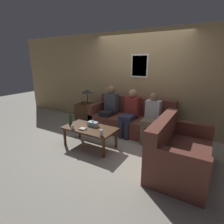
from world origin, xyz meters
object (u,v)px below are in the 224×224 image
at_px(couch_side, 178,153).
at_px(coffee_table, 90,130).
at_px(couch_main, 131,121).
at_px(person_middle, 130,111).
at_px(person_left, 109,106).
at_px(person_right, 151,116).
at_px(wine_bottle, 70,120).
at_px(drinking_glass, 73,127).

height_order(couch_side, coffee_table, couch_side).
distance_m(couch_main, person_middle, 0.35).
xyz_separation_m(coffee_table, person_middle, (0.46, 1.07, 0.24)).
xyz_separation_m(couch_main, person_middle, (0.03, -0.16, 0.31)).
bearing_deg(coffee_table, couch_main, 70.89).
bearing_deg(person_left, coffee_table, -81.12).
xyz_separation_m(couch_side, coffee_table, (-1.83, -0.07, 0.07)).
height_order(person_left, person_right, person_left).
bearing_deg(person_right, coffee_table, -135.43).
distance_m(couch_side, coffee_table, 1.83).
height_order(coffee_table, wine_bottle, wine_bottle).
xyz_separation_m(person_left, person_right, (1.20, -0.09, -0.04)).
bearing_deg(person_right, couch_side, -49.63).
relative_size(wine_bottle, person_right, 0.30).
height_order(couch_main, person_left, person_left).
bearing_deg(person_middle, person_left, 176.82).
bearing_deg(couch_main, person_right, -20.29).
height_order(couch_side, person_middle, person_middle).
bearing_deg(person_right, drinking_glass, -135.78).
bearing_deg(person_right, person_left, 175.54).
bearing_deg(couch_side, person_middle, 53.76).
xyz_separation_m(couch_main, couch_side, (1.40, -1.16, 0.00)).
distance_m(couch_main, person_left, 0.70).
relative_size(couch_side, drinking_glass, 15.77).
bearing_deg(wine_bottle, person_middle, 51.61).
height_order(couch_main, person_middle, person_middle).
xyz_separation_m(couch_side, person_left, (-2.00, 1.04, 0.34)).
xyz_separation_m(couch_side, wine_bottle, (-2.29, -0.16, 0.26)).
bearing_deg(person_middle, couch_side, -36.24).
bearing_deg(person_left, person_right, -4.46).
bearing_deg(drinking_glass, person_middle, 61.06).
relative_size(drinking_glass, person_left, 0.08).
height_order(coffee_table, person_right, person_right).
bearing_deg(coffee_table, person_right, 44.57).
height_order(couch_main, drinking_glass, couch_main).
bearing_deg(couch_main, person_left, -167.95).
bearing_deg(person_right, wine_bottle, -143.35).
relative_size(coffee_table, person_left, 0.97).
xyz_separation_m(couch_main, drinking_glass, (-0.69, -1.48, 0.18)).
distance_m(drinking_glass, person_middle, 1.51).
bearing_deg(couch_side, wine_bottle, 94.10).
height_order(couch_side, wine_bottle, couch_side).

